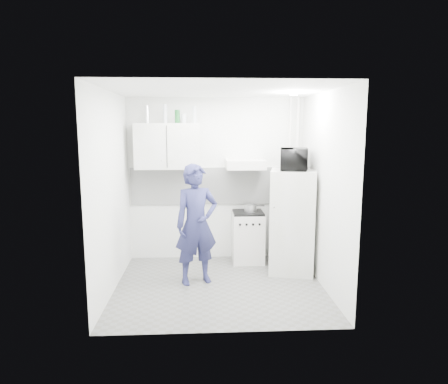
{
  "coord_description": "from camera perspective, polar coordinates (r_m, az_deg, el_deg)",
  "views": [
    {
      "loc": [
        -0.21,
        -5.16,
        2.14
      ],
      "look_at": [
        0.08,
        0.3,
        1.25
      ],
      "focal_mm": 32.0,
      "sensor_mm": 36.0,
      "label": 1
    }
  ],
  "objects": [
    {
      "name": "pipe_b",
      "position": [
        6.53,
        9.28,
        1.73
      ],
      "size": [
        0.04,
        0.04,
        2.6
      ],
      "primitive_type": "cylinder",
      "color": "silver",
      "rests_on": "floor"
    },
    {
      "name": "range_hood",
      "position": [
        6.22,
        3.07,
        3.97
      ],
      "size": [
        0.6,
        0.5,
        0.14
      ],
      "primitive_type": "cube",
      "color": "silver",
      "rests_on": "wall_back"
    },
    {
      "name": "stove_top",
      "position": [
        6.34,
        3.45,
        -2.94
      ],
      "size": [
        0.47,
        0.47,
        0.03
      ],
      "primitive_type": "cube",
      "color": "black",
      "rests_on": "stove"
    },
    {
      "name": "fridge",
      "position": [
        5.99,
        9.7,
        -4.16
      ],
      "size": [
        0.76,
        0.76,
        1.53
      ],
      "primitive_type": "cube",
      "rotation": [
        0.0,
        0.0,
        -0.22
      ],
      "color": "white",
      "rests_on": "floor"
    },
    {
      "name": "person",
      "position": [
        5.48,
        -3.95,
        -4.63
      ],
      "size": [
        0.7,
        0.57,
        1.65
      ],
      "primitive_type": "imported",
      "rotation": [
        0.0,
        0.0,
        0.34
      ],
      "color": "#22244D",
      "rests_on": "floor"
    },
    {
      "name": "ceiling",
      "position": [
        5.18,
        -0.72,
        14.34
      ],
      "size": [
        2.8,
        2.8,
        0.0
      ],
      "primitive_type": "plane",
      "color": "white",
      "rests_on": "wall_back"
    },
    {
      "name": "saucepan",
      "position": [
        6.35,
        3.81,
        -2.29
      ],
      "size": [
        0.2,
        0.2,
        0.11
      ],
      "primitive_type": "cylinder",
      "color": "silver",
      "rests_on": "stove_top"
    },
    {
      "name": "floor",
      "position": [
        5.59,
        -0.67,
        -13.27
      ],
      "size": [
        2.8,
        2.8,
        0.0
      ],
      "primitive_type": "plane",
      "color": "#52514B",
      "rests_on": "ground"
    },
    {
      "name": "wall_left",
      "position": [
        5.36,
        -15.83,
        -0.12
      ],
      "size": [
        0.0,
        2.6,
        2.6
      ],
      "primitive_type": "plane",
      "rotation": [
        1.57,
        0.0,
        1.57
      ],
      "color": "silver",
      "rests_on": "floor"
    },
    {
      "name": "canister_b",
      "position": [
        6.24,
        -5.76,
        10.39
      ],
      "size": [
        0.07,
        0.07,
        0.14
      ],
      "primitive_type": "cylinder",
      "color": "#B2B7BC",
      "rests_on": "upper_cabinet"
    },
    {
      "name": "wall_right",
      "position": [
        5.47,
        14.13,
        0.13
      ],
      "size": [
        0.0,
        2.6,
        2.6
      ],
      "primitive_type": "plane",
      "rotation": [
        1.57,
        0.0,
        -1.57
      ],
      "color": "silver",
      "rests_on": "floor"
    },
    {
      "name": "upper_cabinet",
      "position": [
        6.26,
        -8.03,
        6.5
      ],
      "size": [
        1.0,
        0.35,
        0.7
      ],
      "primitive_type": "cube",
      "color": "white",
      "rests_on": "wall_back"
    },
    {
      "name": "microwave",
      "position": [
        5.85,
        9.94,
        4.64
      ],
      "size": [
        0.63,
        0.49,
        0.31
      ],
      "primitive_type": "imported",
      "rotation": [
        0.0,
        0.0,
        1.37
      ],
      "color": "black",
      "rests_on": "fridge"
    },
    {
      "name": "ceiling_spot_fixture",
      "position": [
        5.51,
        9.94,
        13.59
      ],
      "size": [
        0.1,
        0.1,
        0.02
      ],
      "primitive_type": "cylinder",
      "color": "white",
      "rests_on": "ceiling"
    },
    {
      "name": "bottle_d",
      "position": [
        6.26,
        -8.42,
        11.01
      ],
      "size": [
        0.06,
        0.06,
        0.29
      ],
      "primitive_type": "cylinder",
      "color": "#B2B7BC",
      "rests_on": "upper_cabinet"
    },
    {
      "name": "bottle_e",
      "position": [
        6.24,
        -4.24,
        10.93
      ],
      "size": [
        0.06,
        0.06,
        0.25
      ],
      "primitive_type": "cylinder",
      "color": "#B2B7BC",
      "rests_on": "upper_cabinet"
    },
    {
      "name": "backsplash",
      "position": [
        6.46,
        -1.15,
        0.88
      ],
      "size": [
        2.74,
        0.03,
        0.6
      ],
      "primitive_type": "cube",
      "color": "white",
      "rests_on": "wall_back"
    },
    {
      "name": "pipe_a",
      "position": [
        6.56,
        10.3,
        1.74
      ],
      "size": [
        0.05,
        0.05,
        2.6
      ],
      "primitive_type": "cylinder",
      "color": "silver",
      "rests_on": "floor"
    },
    {
      "name": "wall_back",
      "position": [
        6.47,
        -1.15,
        1.78
      ],
      "size": [
        2.8,
        0.0,
        2.8
      ],
      "primitive_type": "plane",
      "rotation": [
        1.57,
        0.0,
        0.0
      ],
      "color": "silver",
      "rests_on": "floor"
    },
    {
      "name": "canister_a",
      "position": [
        6.25,
        -6.68,
        10.65
      ],
      "size": [
        0.08,
        0.08,
        0.2
      ],
      "primitive_type": "cylinder",
      "color": "#144C1E",
      "rests_on": "upper_cabinet"
    },
    {
      "name": "stove",
      "position": [
        6.44,
        3.42,
        -6.5
      ],
      "size": [
        0.49,
        0.49,
        0.79
      ],
      "primitive_type": "cube",
      "color": "silver",
      "rests_on": "floor"
    },
    {
      "name": "bottle_b",
      "position": [
        6.29,
        -10.97,
        10.83
      ],
      "size": [
        0.07,
        0.07,
        0.26
      ],
      "primitive_type": "cylinder",
      "color": "silver",
      "rests_on": "upper_cabinet"
    }
  ]
}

